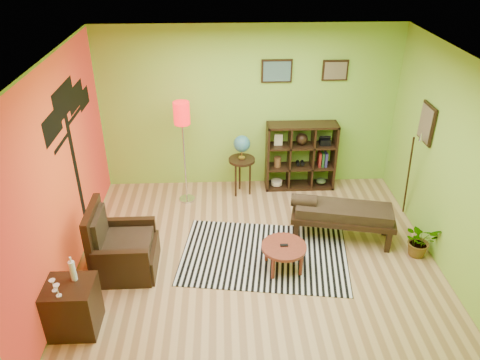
{
  "coord_description": "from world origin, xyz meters",
  "views": [
    {
      "loc": [
        -0.46,
        -5.18,
        4.2
      ],
      "look_at": [
        -0.22,
        0.43,
        1.05
      ],
      "focal_mm": 35.0,
      "sensor_mm": 36.0,
      "label": 1
    }
  ],
  "objects_px": {
    "cube_shelf": "(301,156)",
    "bench": "(340,213)",
    "floor_lamp": "(182,123)",
    "globe_table": "(242,151)",
    "potted_plant": "(419,243)",
    "armchair": "(121,251)",
    "side_cabinet": "(73,307)",
    "coffee_table": "(284,249)"
  },
  "relations": [
    {
      "from": "floor_lamp",
      "to": "globe_table",
      "type": "height_order",
      "value": "floor_lamp"
    },
    {
      "from": "cube_shelf",
      "to": "floor_lamp",
      "type": "bearing_deg",
      "value": -169.26
    },
    {
      "from": "potted_plant",
      "to": "side_cabinet",
      "type": "bearing_deg",
      "value": -165.28
    },
    {
      "from": "coffee_table",
      "to": "side_cabinet",
      "type": "xyz_separation_m",
      "value": [
        -2.54,
        -0.97,
        0.01
      ]
    },
    {
      "from": "potted_plant",
      "to": "globe_table",
      "type": "bearing_deg",
      "value": 143.25
    },
    {
      "from": "coffee_table",
      "to": "floor_lamp",
      "type": "distance_m",
      "value": 2.57
    },
    {
      "from": "side_cabinet",
      "to": "floor_lamp",
      "type": "relative_size",
      "value": 0.55
    },
    {
      "from": "floor_lamp",
      "to": "globe_table",
      "type": "xyz_separation_m",
      "value": [
        0.94,
        0.19,
        -0.59
      ]
    },
    {
      "from": "coffee_table",
      "to": "side_cabinet",
      "type": "bearing_deg",
      "value": -159.13
    },
    {
      "from": "side_cabinet",
      "to": "potted_plant",
      "type": "xyz_separation_m",
      "value": [
        4.5,
        1.18,
        -0.13
      ]
    },
    {
      "from": "side_cabinet",
      "to": "cube_shelf",
      "type": "xyz_separation_m",
      "value": [
        3.11,
        3.19,
        0.27
      ]
    },
    {
      "from": "armchair",
      "to": "potted_plant",
      "type": "distance_m",
      "value": 4.15
    },
    {
      "from": "coffee_table",
      "to": "floor_lamp",
      "type": "height_order",
      "value": "floor_lamp"
    },
    {
      "from": "side_cabinet",
      "to": "globe_table",
      "type": "bearing_deg",
      "value": 55.36
    },
    {
      "from": "armchair",
      "to": "bench",
      "type": "xyz_separation_m",
      "value": [
        3.09,
        0.59,
        0.14
      ]
    },
    {
      "from": "bench",
      "to": "side_cabinet",
      "type": "bearing_deg",
      "value": -154.74
    },
    {
      "from": "bench",
      "to": "armchair",
      "type": "bearing_deg",
      "value": -169.25
    },
    {
      "from": "cube_shelf",
      "to": "globe_table",
      "type": "bearing_deg",
      "value": -169.64
    },
    {
      "from": "side_cabinet",
      "to": "cube_shelf",
      "type": "distance_m",
      "value": 4.46
    },
    {
      "from": "cube_shelf",
      "to": "potted_plant",
      "type": "bearing_deg",
      "value": -55.34
    },
    {
      "from": "armchair",
      "to": "floor_lamp",
      "type": "bearing_deg",
      "value": 66.49
    },
    {
      "from": "side_cabinet",
      "to": "bench",
      "type": "xyz_separation_m",
      "value": [
        3.45,
        1.63,
        0.11
      ]
    },
    {
      "from": "globe_table",
      "to": "bench",
      "type": "distance_m",
      "value": 1.98
    },
    {
      "from": "armchair",
      "to": "potted_plant",
      "type": "bearing_deg",
      "value": 1.95
    },
    {
      "from": "cube_shelf",
      "to": "potted_plant",
      "type": "distance_m",
      "value": 2.47
    },
    {
      "from": "coffee_table",
      "to": "armchair",
      "type": "bearing_deg",
      "value": 178.16
    },
    {
      "from": "cube_shelf",
      "to": "bench",
      "type": "xyz_separation_m",
      "value": [
        0.34,
        -1.56,
        -0.16
      ]
    },
    {
      "from": "side_cabinet",
      "to": "floor_lamp",
      "type": "xyz_separation_m",
      "value": [
        1.13,
        2.81,
        1.09
      ]
    },
    {
      "from": "floor_lamp",
      "to": "potted_plant",
      "type": "distance_m",
      "value": 3.94
    },
    {
      "from": "armchair",
      "to": "potted_plant",
      "type": "height_order",
      "value": "armchair"
    },
    {
      "from": "side_cabinet",
      "to": "cube_shelf",
      "type": "height_order",
      "value": "cube_shelf"
    },
    {
      "from": "floor_lamp",
      "to": "bench",
      "type": "xyz_separation_m",
      "value": [
        2.32,
        -1.18,
        -0.98
      ]
    },
    {
      "from": "floor_lamp",
      "to": "bench",
      "type": "bearing_deg",
      "value": -26.99
    },
    {
      "from": "coffee_table",
      "to": "globe_table",
      "type": "height_order",
      "value": "globe_table"
    },
    {
      "from": "coffee_table",
      "to": "globe_table",
      "type": "relative_size",
      "value": 0.56
    },
    {
      "from": "coffee_table",
      "to": "bench",
      "type": "height_order",
      "value": "bench"
    },
    {
      "from": "potted_plant",
      "to": "cube_shelf",
      "type": "bearing_deg",
      "value": 124.66
    },
    {
      "from": "side_cabinet",
      "to": "cube_shelf",
      "type": "bearing_deg",
      "value": 45.67
    },
    {
      "from": "globe_table",
      "to": "side_cabinet",
      "type": "bearing_deg",
      "value": -124.64
    },
    {
      "from": "coffee_table",
      "to": "bench",
      "type": "distance_m",
      "value": 1.12
    },
    {
      "from": "side_cabinet",
      "to": "bench",
      "type": "relative_size",
      "value": 0.61
    },
    {
      "from": "floor_lamp",
      "to": "globe_table",
      "type": "distance_m",
      "value": 1.13
    }
  ]
}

